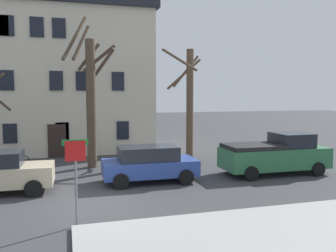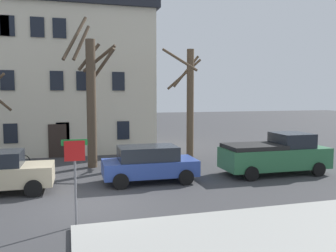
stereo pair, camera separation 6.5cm
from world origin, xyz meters
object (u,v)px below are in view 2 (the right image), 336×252
(tree_bare_far, at_px, (189,100))
(street_sign_pole, at_px, (75,166))
(building_main, at_px, (75,69))
(pickup_truck_green, at_px, (275,154))
(tree_bare_mid, at_px, (91,95))
(bicycle_leaning, at_px, (13,161))
(car_blue_wagon, at_px, (149,163))

(tree_bare_far, bearing_deg, street_sign_pole, -125.49)
(building_main, relative_size, pickup_truck_green, 2.15)
(building_main, height_order, tree_bare_mid, building_main)
(street_sign_pole, height_order, bicycle_leaning, street_sign_pole)
(street_sign_pole, xyz_separation_m, bicycle_leaning, (-3.05, 9.65, -1.50))
(building_main, xyz_separation_m, tree_bare_mid, (0.62, -7.07, -1.86))
(building_main, height_order, tree_bare_far, building_main)
(tree_bare_mid, distance_m, tree_bare_far, 6.04)
(tree_bare_mid, relative_size, street_sign_pole, 3.13)
(tree_bare_mid, height_order, street_sign_pole, tree_bare_mid)
(pickup_truck_green, distance_m, bicycle_leaning, 13.77)
(car_blue_wagon, relative_size, street_sign_pole, 1.60)
(tree_bare_mid, bearing_deg, building_main, 95.00)
(bicycle_leaning, bearing_deg, tree_bare_mid, -10.48)
(tree_bare_mid, height_order, tree_bare_far, tree_bare_mid)
(tree_bare_far, relative_size, pickup_truck_green, 1.26)
(tree_bare_mid, relative_size, bicycle_leaning, 4.76)
(tree_bare_far, bearing_deg, car_blue_wagon, -125.84)
(car_blue_wagon, xyz_separation_m, bicycle_leaning, (-6.37, 4.92, -0.49))
(pickup_truck_green, bearing_deg, street_sign_pole, -154.64)
(building_main, height_order, bicycle_leaning, building_main)
(building_main, distance_m, tree_bare_mid, 7.34)
(car_blue_wagon, height_order, pickup_truck_green, pickup_truck_green)
(tree_bare_mid, relative_size, car_blue_wagon, 1.95)
(tree_bare_mid, distance_m, bicycle_leaning, 5.51)
(tree_bare_far, xyz_separation_m, car_blue_wagon, (-3.69, -5.11, -2.76))
(tree_bare_mid, bearing_deg, street_sign_pole, -96.82)
(pickup_truck_green, bearing_deg, tree_bare_mid, 153.87)
(tree_bare_mid, xyz_separation_m, bicycle_leaning, (-4.11, 0.76, -3.58))
(building_main, xyz_separation_m, bicycle_leaning, (-3.49, -6.31, -5.44))
(tree_bare_mid, distance_m, street_sign_pole, 9.19)
(building_main, relative_size, tree_bare_far, 1.71)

